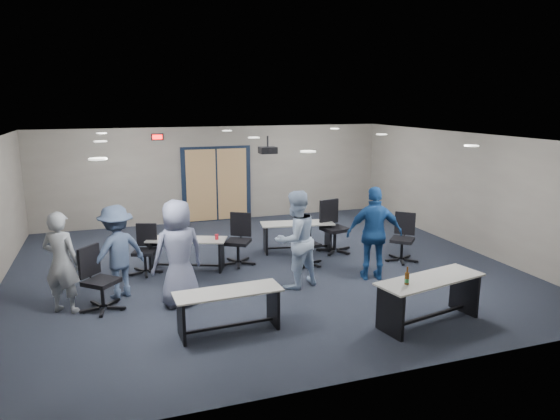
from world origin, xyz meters
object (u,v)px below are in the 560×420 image
object	(u,v)px
chair_loose_left	(101,279)
person_plaid	(178,253)
chair_back_d	(335,227)
person_lightblue	(295,239)
chair_back_a	(145,250)
person_back	(117,252)
chair_loose_right	(402,238)
table_front_right	(429,292)
chair_back_c	(308,243)
table_front_left	(229,304)
table_back_right	(297,232)
chair_back_b	(238,240)
person_navy	(375,233)
person_gray	(61,262)
table_back_left	(187,248)

from	to	relation	value
chair_loose_left	person_plaid	xyz separation A→B (m)	(1.25, -0.17, 0.37)
chair_back_d	person_lightblue	distance (m)	2.40
chair_back_a	person_back	world-z (taller)	person_back
person_lightblue	chair_back_d	bearing A→B (deg)	-153.47
chair_loose_right	person_lightblue	world-z (taller)	person_lightblue
table_front_right	chair_back_c	xyz separation A→B (m)	(-0.73, 3.24, -0.02)
table_front_left	table_back_right	size ratio (longest dim) A/B	0.94
chair_back_a	chair_loose_left	world-z (taller)	chair_loose_left
chair_back_b	person_navy	distance (m)	2.87
table_back_right	person_navy	xyz separation A→B (m)	(0.76, -2.19, 0.46)
chair_back_b	chair_back_d	xyz separation A→B (m)	(2.32, 0.16, 0.05)
person_gray	chair_back_a	bearing A→B (deg)	-104.72
chair_back_b	chair_back_d	world-z (taller)	chair_back_d
table_front_right	chair_back_c	distance (m)	3.32
table_front_left	table_front_right	xyz separation A→B (m)	(3.03, -0.72, 0.07)
chair_back_b	person_plaid	xyz separation A→B (m)	(-1.46, -1.72, 0.37)
table_front_right	chair_back_a	bearing A→B (deg)	125.15
table_front_right	chair_loose_right	distance (m)	3.09
table_front_right	chair_back_d	bearing A→B (deg)	75.47
table_front_left	chair_back_a	world-z (taller)	chair_back_a
chair_back_c	chair_loose_left	world-z (taller)	chair_loose_left
person_gray	person_lightblue	size ratio (longest dim) A/B	0.93
chair_loose_left	table_front_right	bearing A→B (deg)	-72.47
chair_back_c	chair_loose_left	distance (m)	4.24
table_back_left	chair_loose_left	bearing A→B (deg)	-113.93
chair_back_b	chair_loose_left	distance (m)	3.13
person_gray	person_plaid	world-z (taller)	person_plaid
chair_loose_right	person_plaid	bearing A→B (deg)	-127.51
table_back_left	table_back_right	xyz separation A→B (m)	(2.59, 0.47, 0.01)
table_back_right	chair_loose_right	bearing A→B (deg)	-27.68
chair_back_a	chair_back_d	world-z (taller)	chair_back_d
chair_back_a	person_lightblue	bearing A→B (deg)	-12.64
chair_loose_right	person_navy	size ratio (longest dim) A/B	0.57
table_front_left	table_front_right	distance (m)	3.11
chair_back_c	person_back	world-z (taller)	person_back
chair_back_a	person_plaid	xyz separation A→B (m)	(0.45, -1.78, 0.42)
table_back_left	person_plaid	world-z (taller)	person_plaid
chair_back_c	table_front_left	bearing A→B (deg)	-143.85
chair_back_a	chair_loose_right	size ratio (longest dim) A/B	0.95
table_front_right	chair_loose_left	bearing A→B (deg)	144.17
chair_back_b	person_back	bearing A→B (deg)	-125.82
chair_loose_right	person_plaid	xyz separation A→B (m)	(-4.87, -0.80, 0.39)
person_gray	table_back_left	bearing A→B (deg)	-118.34
person_gray	person_navy	size ratio (longest dim) A/B	0.93
chair_back_c	chair_loose_left	bearing A→B (deg)	-177.05
table_front_left	chair_loose_right	distance (m)	4.80
table_back_right	person_back	bearing A→B (deg)	-148.81
chair_back_c	table_back_left	bearing A→B (deg)	156.05
chair_back_a	person_back	distance (m)	1.27
chair_back_a	table_back_right	bearing A→B (deg)	26.94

